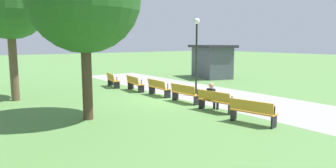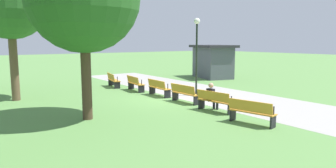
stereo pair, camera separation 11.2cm
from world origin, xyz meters
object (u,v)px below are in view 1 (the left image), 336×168
Objects in this scene: bench_5 at (252,112)px; bench_0 at (112,80)px; bench_2 at (158,87)px; bench_1 at (135,83)px; kiosk at (212,61)px; bench_4 at (215,101)px; tree_0 at (9,2)px; lamp_post at (197,42)px; bench_3 at (185,93)px; person_seated at (212,96)px.

bench_0 is at bearing 168.28° from bench_5.
bench_2 and bench_5 have the same top height.
bench_0 is at bearing -163.63° from bench_1.
bench_4 is at bearing -27.07° from kiosk.
bench_4 is at bearing 39.40° from tree_0.
tree_0 reaches higher than bench_4.
bench_5 is at bearing -21.98° from kiosk.
lamp_post is at bearing 33.77° from bench_0.
bench_3 is 0.98× the size of bench_4.
bench_3 is 0.41× the size of lamp_post.
bench_2 is at bearing -45.40° from kiosk.
lamp_post is (3.36, 1.89, 2.41)m from bench_1.
bench_1 is at bearing 179.99° from bench_3.
bench_3 is 3.16m from lamp_post.
bench_1 and bench_2 have the same top height.
lamp_post is at bearing 146.23° from bench_5.
bench_0 is at bearing -157.96° from lamp_post.
kiosk is at bearing 120.51° from bench_2.
tree_0 is at bearing -68.73° from kiosk.
person_seated is at bearing -4.53° from bench_3.
bench_1 is at bearing 165.94° from bench_5.
lamp_post is (-3.07, 1.78, 2.24)m from person_seated.
bench_4 is (8.93, 0.36, 0.00)m from bench_0.
bench_4 is 0.39× the size of kiosk.
kiosk is (-1.25, 14.76, -3.46)m from tree_0.
bench_3 is 0.38× the size of kiosk.
bench_4 is 12.32m from kiosk.
lamp_post reaches higher than bench_5.
kiosk is at bearing 129.86° from bench_5.
bench_2 is (4.45, 0.55, 0.00)m from bench_0.
kiosk is (-11.13, 8.82, 0.89)m from bench_5.
kiosk is at bearing 126.54° from bench_3.
bench_1 is 0.99× the size of bench_5.
bench_2 and bench_3 have the same top height.
bench_0 is 1.00× the size of bench_5.
person_seated is (-0.28, 0.11, 0.17)m from bench_4.
bench_2 is 0.98× the size of bench_4.
tree_0 is (-7.66, -6.30, 4.35)m from bench_4.
bench_4 is 1.44× the size of person_seated.
tree_0 is 15.21m from kiosk.
bench_0 and bench_1 have the same top height.
kiosk is (-8.63, 8.35, 0.72)m from person_seated.
bench_0 is 0.42× the size of lamp_post.
bench_4 is 4.55m from lamp_post.
kiosk is at bearing 129.46° from bench_4.
bench_5 is 0.39× the size of kiosk.
bench_2 is 6.72m from bench_5.
bench_1 is 0.41× the size of lamp_post.
bench_3 is at bearing 16.39° from bench_0.
bench_4 is at bearing 14.06° from bench_0.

